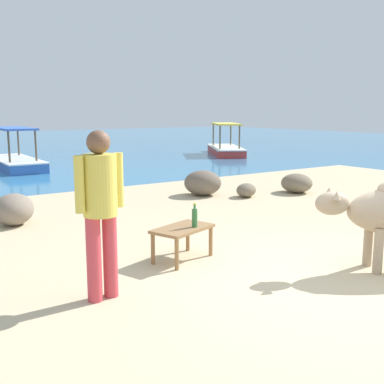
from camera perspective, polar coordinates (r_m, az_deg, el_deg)
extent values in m
cube|color=#CCB78E|center=(5.32, 15.90, -10.57)|extent=(18.00, 14.00, 0.04)
cylinder|color=tan|center=(5.65, 21.50, -6.65)|extent=(0.10, 0.10, 0.52)
cylinder|color=tan|center=(5.91, 20.41, -5.87)|extent=(0.10, 0.10, 0.52)
ellipsoid|color=tan|center=(5.50, 16.52, -1.32)|extent=(0.44, 0.40, 0.27)
cone|color=tan|center=(5.35, 17.01, -0.39)|extent=(0.13, 0.13, 0.10)
cone|color=tan|center=(5.60, 16.16, 0.09)|extent=(0.13, 0.13, 0.10)
cube|color=olive|center=(5.73, -1.14, -4.43)|extent=(0.86, 0.66, 0.04)
cylinder|color=olive|center=(6.14, -0.51, -5.40)|extent=(0.05, 0.05, 0.37)
cylinder|color=olive|center=(5.94, 2.27, -5.94)|extent=(0.05, 0.05, 0.37)
cylinder|color=olive|center=(5.64, -4.73, -6.83)|extent=(0.05, 0.05, 0.37)
cylinder|color=olive|center=(5.42, -1.84, -7.50)|extent=(0.05, 0.05, 0.37)
cylinder|color=#2D6B38|center=(5.71, 0.32, -3.15)|extent=(0.07, 0.07, 0.22)
cylinder|color=#2D6B38|center=(5.68, 0.32, -1.78)|extent=(0.03, 0.03, 0.06)
cylinder|color=yellow|center=(5.67, 0.32, -1.40)|extent=(0.03, 0.03, 0.02)
cylinder|color=#CC3D47|center=(4.69, -9.82, -7.56)|extent=(0.14, 0.14, 0.82)
cylinder|color=#CC3D47|center=(4.60, -11.72, -7.97)|extent=(0.14, 0.14, 0.82)
cylinder|color=#DBC64C|center=(4.48, -11.04, 0.80)|extent=(0.32, 0.32, 0.58)
cylinder|color=#DBC64C|center=(4.59, -8.82, 1.44)|extent=(0.09, 0.09, 0.52)
cylinder|color=#DBC64C|center=(4.37, -13.40, 0.88)|extent=(0.09, 0.09, 0.52)
sphere|color=brown|center=(4.44, -11.21, 5.91)|extent=(0.22, 0.22, 0.22)
ellipsoid|color=#756651|center=(10.70, 12.48, 1.05)|extent=(0.97, 1.00, 0.42)
ellipsoid|color=gray|center=(8.00, -20.68, -1.97)|extent=(0.89, 0.94, 0.50)
ellipsoid|color=#756651|center=(9.99, 6.54, 0.22)|extent=(0.65, 0.60, 0.29)
ellipsoid|color=#6B5B4C|center=(10.11, 1.29, 1.11)|extent=(1.02, 1.03, 0.53)
cube|color=#C63833|center=(19.91, 4.05, 4.95)|extent=(2.75, 3.67, 0.28)
cube|color=white|center=(19.89, 4.06, 5.41)|extent=(2.83, 3.76, 0.04)
cylinder|color=brown|center=(18.86, 5.73, 6.53)|extent=(0.06, 0.06, 0.95)
cylinder|color=brown|center=(18.74, 3.39, 6.54)|extent=(0.06, 0.06, 0.95)
cylinder|color=brown|center=(20.99, 4.68, 6.87)|extent=(0.06, 0.06, 0.95)
cylinder|color=brown|center=(20.88, 2.58, 6.88)|extent=(0.06, 0.06, 0.95)
cube|color=#EFD14C|center=(19.84, 4.09, 8.17)|extent=(2.07, 2.65, 0.06)
cube|color=#3866B7|center=(16.00, -20.50, 3.16)|extent=(1.18, 3.62, 0.28)
cube|color=white|center=(15.99, -20.53, 3.73)|extent=(1.24, 3.70, 0.04)
cylinder|color=brown|center=(14.99, -18.28, 5.25)|extent=(0.06, 0.06, 0.95)
cylinder|color=brown|center=(14.82, -21.16, 5.03)|extent=(0.06, 0.06, 0.95)
cylinder|color=brown|center=(17.09, -20.17, 5.64)|extent=(0.06, 0.06, 0.95)
cube|color=#3D66C6|center=(15.92, -20.74, 7.17)|extent=(0.99, 2.54, 0.06)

